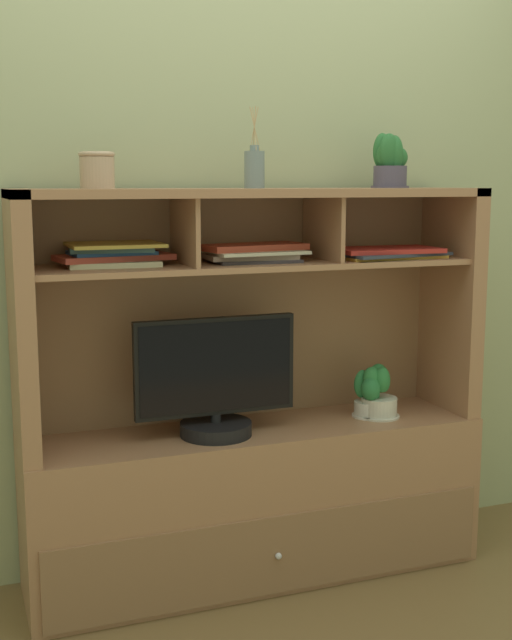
{
  "coord_description": "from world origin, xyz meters",
  "views": [
    {
      "loc": [
        -1.02,
        -2.7,
        1.44
      ],
      "look_at": [
        0.0,
        0.0,
        0.96
      ],
      "focal_mm": 46.29,
      "sensor_mm": 36.0,
      "label": 1
    }
  ],
  "objects_px": {
    "tv_monitor": "(216,386)",
    "media_console": "(255,458)",
    "magazine_stack_centre": "(113,254)",
    "ceramic_vase": "(97,170)",
    "magazine_stack_right": "(253,253)",
    "diffuser_bottle": "(254,169)",
    "magazine_stack_left": "(389,253)",
    "potted_orchid": "(379,393)",
    "potted_fern": "(368,397)",
    "potted_succulent": "(390,162)"
  },
  "relations": [
    {
      "from": "tv_monitor",
      "to": "media_console",
      "type": "bearing_deg",
      "value": 15.86
    },
    {
      "from": "magazine_stack_centre",
      "to": "ceramic_vase",
      "type": "bearing_deg",
      "value": -150.75
    },
    {
      "from": "magazine_stack_right",
      "to": "diffuser_bottle",
      "type": "xyz_separation_m",
      "value": [
        0.0,
        -0.01,
        0.29
      ]
    },
    {
      "from": "ceramic_vase",
      "to": "tv_monitor",
      "type": "bearing_deg",
      "value": -9.53
    },
    {
      "from": "magazine_stack_left",
      "to": "diffuser_bottle",
      "type": "height_order",
      "value": "diffuser_bottle"
    },
    {
      "from": "potted_orchid",
      "to": "media_console",
      "type": "bearing_deg",
      "value": 175.05
    },
    {
      "from": "media_console",
      "to": "potted_fern",
      "type": "bearing_deg",
      "value": -3.89
    },
    {
      "from": "magazine_stack_centre",
      "to": "potted_orchid",
      "type": "bearing_deg",
      "value": -4.99
    },
    {
      "from": "potted_orchid",
      "to": "ceramic_vase",
      "type": "relative_size",
      "value": 1.68
    },
    {
      "from": "potted_fern",
      "to": "potted_succulent",
      "type": "height_order",
      "value": "potted_succulent"
    },
    {
      "from": "potted_orchid",
      "to": "magazine_stack_centre",
      "type": "height_order",
      "value": "magazine_stack_centre"
    },
    {
      "from": "tv_monitor",
      "to": "potted_orchid",
      "type": "distance_m",
      "value": 0.65
    },
    {
      "from": "ceramic_vase",
      "to": "magazine_stack_right",
      "type": "bearing_deg",
      "value": -0.19
    },
    {
      "from": "media_console",
      "to": "tv_monitor",
      "type": "xyz_separation_m",
      "value": [
        -0.17,
        -0.05,
        0.3
      ]
    },
    {
      "from": "potted_fern",
      "to": "ceramic_vase",
      "type": "bearing_deg",
      "value": 177.29
    },
    {
      "from": "diffuser_bottle",
      "to": "ceramic_vase",
      "type": "bearing_deg",
      "value": 179.14
    },
    {
      "from": "tv_monitor",
      "to": "potted_succulent",
      "type": "relative_size",
      "value": 2.85
    },
    {
      "from": "potted_orchid",
      "to": "magazine_stack_right",
      "type": "relative_size",
      "value": 0.52
    },
    {
      "from": "media_console",
      "to": "magazine_stack_centre",
      "type": "relative_size",
      "value": 4.15
    },
    {
      "from": "potted_orchid",
      "to": "diffuser_bottle",
      "type": "height_order",
      "value": "diffuser_bottle"
    },
    {
      "from": "media_console",
      "to": "potted_orchid",
      "type": "relative_size",
      "value": 8.35
    },
    {
      "from": "media_console",
      "to": "potted_fern",
      "type": "xyz_separation_m",
      "value": [
        0.45,
        -0.03,
        0.2
      ]
    },
    {
      "from": "tv_monitor",
      "to": "diffuser_bottle",
      "type": "relative_size",
      "value": 2.08
    },
    {
      "from": "magazine_stack_right",
      "to": "diffuser_bottle",
      "type": "relative_size",
      "value": 1.39
    },
    {
      "from": "magazine_stack_left",
      "to": "magazine_stack_centre",
      "type": "height_order",
      "value": "magazine_stack_centre"
    },
    {
      "from": "potted_succulent",
      "to": "potted_orchid",
      "type": "bearing_deg",
      "value": -131.4
    },
    {
      "from": "media_console",
      "to": "magazine_stack_left",
      "type": "distance_m",
      "value": 0.9
    },
    {
      "from": "magazine_stack_left",
      "to": "media_console",
      "type": "bearing_deg",
      "value": 175.43
    },
    {
      "from": "diffuser_bottle",
      "to": "media_console",
      "type": "bearing_deg",
      "value": -90.0
    },
    {
      "from": "tv_monitor",
      "to": "magazine_stack_centre",
      "type": "xyz_separation_m",
      "value": [
        -0.33,
        0.09,
        0.46
      ]
    },
    {
      "from": "potted_orchid",
      "to": "potted_succulent",
      "type": "bearing_deg",
      "value": 48.6
    },
    {
      "from": "magazine_stack_centre",
      "to": "potted_succulent",
      "type": "height_order",
      "value": "potted_succulent"
    },
    {
      "from": "media_console",
      "to": "magazine_stack_right",
      "type": "distance_m",
      "value": 0.75
    },
    {
      "from": "tv_monitor",
      "to": "potted_succulent",
      "type": "height_order",
      "value": "potted_succulent"
    },
    {
      "from": "tv_monitor",
      "to": "potted_orchid",
      "type": "height_order",
      "value": "tv_monitor"
    },
    {
      "from": "potted_orchid",
      "to": "magazine_stack_left",
      "type": "bearing_deg",
      "value": 2.08
    },
    {
      "from": "tv_monitor",
      "to": "ceramic_vase",
      "type": "xyz_separation_m",
      "value": [
        -0.38,
        0.06,
        0.74
      ]
    },
    {
      "from": "potted_orchid",
      "to": "diffuser_bottle",
      "type": "bearing_deg",
      "value": 174.08
    },
    {
      "from": "ceramic_vase",
      "to": "potted_succulent",
      "type": "bearing_deg",
      "value": 0.4
    },
    {
      "from": "media_console",
      "to": "potted_succulent",
      "type": "xyz_separation_m",
      "value": [
        0.54,
        0.02,
        1.07
      ]
    },
    {
      "from": "potted_fern",
      "to": "magazine_stack_centre",
      "type": "relative_size",
      "value": 0.44
    },
    {
      "from": "magazine_stack_centre",
      "to": "magazine_stack_right",
      "type": "distance_m",
      "value": 0.49
    },
    {
      "from": "magazine_stack_left",
      "to": "diffuser_bottle",
      "type": "distance_m",
      "value": 0.6
    },
    {
      "from": "media_console",
      "to": "magazine_stack_centre",
      "type": "height_order",
      "value": "media_console"
    },
    {
      "from": "potted_fern",
      "to": "ceramic_vase",
      "type": "relative_size",
      "value": 1.5
    },
    {
      "from": "potted_orchid",
      "to": "diffuser_bottle",
      "type": "relative_size",
      "value": 0.72
    },
    {
      "from": "magazine_stack_centre",
      "to": "tv_monitor",
      "type": "bearing_deg",
      "value": -15.37
    },
    {
      "from": "media_console",
      "to": "ceramic_vase",
      "type": "bearing_deg",
      "value": 178.26
    },
    {
      "from": "media_console",
      "to": "potted_succulent",
      "type": "bearing_deg",
      "value": 2.55
    },
    {
      "from": "media_console",
      "to": "potted_succulent",
      "type": "height_order",
      "value": "potted_succulent"
    }
  ]
}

